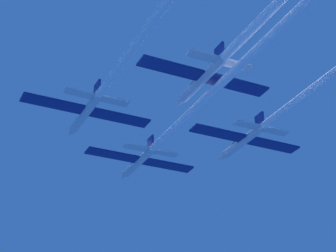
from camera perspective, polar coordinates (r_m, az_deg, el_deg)
name	(u,v)px	position (r m, az deg, el deg)	size (l,w,h in m)	color
jet_lead	(195,108)	(75.87, 2.55, 1.66)	(16.60, 59.14, 2.75)	silver
jet_left_wing	(134,47)	(64.87, -3.19, 7.42)	(16.60, 54.94, 2.75)	silver
jet_right_wing	(313,89)	(74.40, 13.38, 3.40)	(16.60, 53.81, 2.75)	silver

